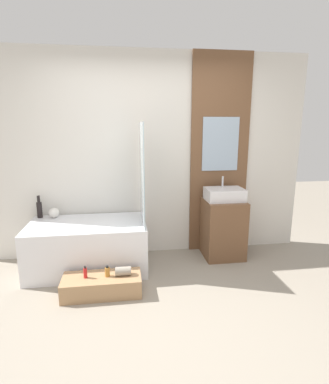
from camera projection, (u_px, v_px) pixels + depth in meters
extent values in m
plane|color=gray|center=(164.00, 323.00, 2.63)|extent=(12.00, 12.00, 0.00)
cube|color=silver|center=(147.00, 157.00, 3.87)|extent=(4.20, 0.06, 2.60)
cube|color=brown|center=(219.00, 156.00, 3.95)|extent=(0.78, 0.03, 2.60)
cube|color=#9EB2C6|center=(220.00, 144.00, 3.90)|extent=(0.48, 0.01, 0.69)
cube|color=white|center=(88.00, 246.00, 3.57)|extent=(1.36, 0.76, 0.58)
cube|color=silver|center=(87.00, 223.00, 3.51)|extent=(1.06, 0.53, 0.01)
cube|color=silver|center=(142.00, 174.00, 3.42)|extent=(0.01, 0.61, 1.16)
cube|color=#A87F56|center=(102.00, 285.00, 3.07)|extent=(0.80, 0.33, 0.19)
cube|color=brown|center=(223.00, 228.00, 3.91)|extent=(0.50, 0.48, 0.76)
cube|color=white|center=(224.00, 194.00, 3.80)|extent=(0.47, 0.33, 0.16)
cylinder|color=silver|center=(223.00, 182.00, 3.86)|extent=(0.02, 0.02, 0.14)
cylinder|color=black|center=(40.00, 210.00, 3.70)|extent=(0.06, 0.06, 0.20)
cylinder|color=black|center=(39.00, 199.00, 3.67)|extent=(0.04, 0.04, 0.08)
sphere|color=silver|center=(54.00, 213.00, 3.70)|extent=(0.13, 0.13, 0.13)
cylinder|color=red|center=(85.00, 273.00, 3.01)|extent=(0.04, 0.04, 0.10)
cylinder|color=black|center=(85.00, 267.00, 3.00)|extent=(0.02, 0.02, 0.02)
cylinder|color=#B2752D|center=(107.00, 272.00, 3.04)|extent=(0.05, 0.05, 0.09)
cylinder|color=black|center=(107.00, 267.00, 3.03)|extent=(0.03, 0.03, 0.02)
cylinder|color=gray|center=(123.00, 271.00, 3.07)|extent=(0.16, 0.09, 0.09)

